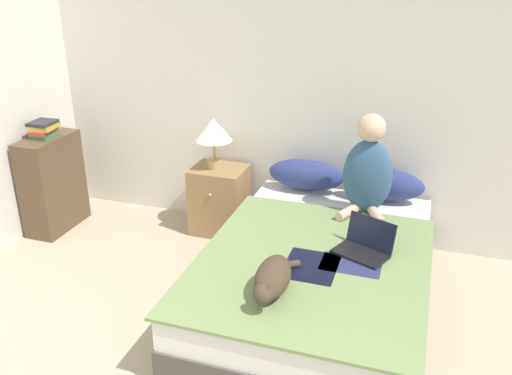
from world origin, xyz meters
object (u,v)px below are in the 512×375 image
at_px(person_sitting, 368,170).
at_px(book_stack_top, 44,129).
at_px(nightstand, 220,200).
at_px(bookshelf, 53,183).
at_px(table_lamp, 214,132).
at_px(pillow_far, 384,184).
at_px(bed, 317,278).
at_px(laptop_open, 364,246).
at_px(cat_tabby, 272,278).
at_px(pillow_near, 306,175).

distance_m(person_sitting, book_stack_top, 2.73).
height_order(nightstand, bookshelf, bookshelf).
relative_size(person_sitting, table_lamp, 1.73).
distance_m(pillow_far, person_sitting, 0.36).
height_order(bed, table_lamp, table_lamp).
xyz_separation_m(laptop_open, nightstand, (-1.37, 0.86, -0.23)).
distance_m(cat_tabby, laptop_open, 0.77).
relative_size(nightstand, book_stack_top, 2.46).
bearing_deg(pillow_far, table_lamp, -177.62).
bearing_deg(bookshelf, pillow_near, 11.73).
height_order(pillow_far, bookshelf, bookshelf).
xyz_separation_m(table_lamp, book_stack_top, (-1.40, -0.39, 0.00)).
bearing_deg(table_lamp, book_stack_top, -164.27).
height_order(pillow_near, nightstand, pillow_near).
bearing_deg(book_stack_top, pillow_near, 11.69).
xyz_separation_m(person_sitting, bookshelf, (-2.71, -0.18, -0.39)).
bearing_deg(nightstand, laptop_open, -32.09).
distance_m(bed, laptop_open, 0.42).
relative_size(bed, pillow_far, 3.39).
bearing_deg(person_sitting, table_lamp, 170.82).
xyz_separation_m(cat_tabby, laptop_open, (0.44, 0.63, -0.05)).
bearing_deg(pillow_near, table_lamp, -175.72).
relative_size(laptop_open, table_lamp, 0.93).
bearing_deg(bed, table_lamp, 141.86).
distance_m(pillow_near, person_sitting, 0.63).
height_order(pillow_far, table_lamp, table_lamp).
bearing_deg(cat_tabby, pillow_far, 160.75).
distance_m(pillow_near, bookshelf, 2.24).
bearing_deg(person_sitting, laptop_open, -82.48).
bearing_deg(table_lamp, pillow_far, 2.38).
bearing_deg(pillow_near, pillow_far, 0.00).
height_order(pillow_near, book_stack_top, book_stack_top).
xyz_separation_m(pillow_far, nightstand, (-1.39, -0.06, -0.31)).
bearing_deg(pillow_far, person_sitting, -111.26).
bearing_deg(person_sitting, book_stack_top, -176.20).
bearing_deg(laptop_open, bookshelf, -166.60).
bearing_deg(bed, pillow_far, 71.18).
height_order(person_sitting, table_lamp, person_sitting).
height_order(nightstand, book_stack_top, book_stack_top).
height_order(table_lamp, book_stack_top, table_lamp).
bearing_deg(nightstand, bed, -39.15).
xyz_separation_m(table_lamp, bookshelf, (-1.39, -0.39, -0.50)).
relative_size(table_lamp, bookshelf, 0.52).
bearing_deg(person_sitting, bookshelf, -176.18).
distance_m(pillow_far, nightstand, 1.43).
bearing_deg(cat_tabby, nightstand, -150.78).
distance_m(pillow_far, book_stack_top, 2.88).
relative_size(laptop_open, bookshelf, 0.48).
distance_m(laptop_open, book_stack_top, 2.87).
xyz_separation_m(nightstand, bookshelf, (-1.43, -0.40, 0.13)).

